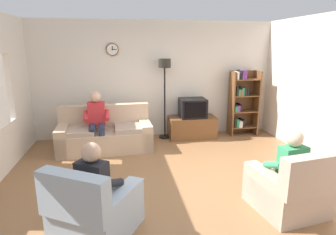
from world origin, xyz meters
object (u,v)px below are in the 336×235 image
at_px(bookshelf, 242,102).
at_px(floor_lamp, 165,77).
at_px(tv_stand, 192,127).
at_px(couch, 105,135).
at_px(armchair_near_window, 95,211).
at_px(armchair_near_bookshelf, 289,190).
at_px(tv, 193,108).
at_px(person_on_couch, 97,119).
at_px(person_in_left_armchair, 98,183).
at_px(person_in_right_armchair, 286,165).

height_order(bookshelf, floor_lamp, floor_lamp).
bearing_deg(tv_stand, couch, -166.53).
height_order(armchair_near_window, armchair_near_bookshelf, same).
distance_m(tv, person_on_couch, 2.22).
xyz_separation_m(armchair_near_bookshelf, person_in_left_armchair, (-2.43, -0.00, 0.32)).
bearing_deg(armchair_near_bookshelf, person_in_left_armchair, -179.96).
distance_m(tv, floor_lamp, 0.98).
xyz_separation_m(tv, person_in_left_armchair, (-1.94, -3.22, -0.12)).
relative_size(tv_stand, armchair_near_window, 0.94).
bearing_deg(person_in_right_armchair, couch, 132.72).
xyz_separation_m(tv_stand, armchair_near_bookshelf, (0.49, -3.24, 0.04)).
height_order(armchair_near_window, person_on_couch, person_on_couch).
height_order(tv, bookshelf, bookshelf).
xyz_separation_m(tv, bookshelf, (1.24, 0.09, 0.09)).
distance_m(armchair_near_window, armchair_near_bookshelf, 2.47).
distance_m(floor_lamp, armchair_near_bookshelf, 3.71).
xyz_separation_m(tv, person_on_couch, (-2.14, -0.56, -0.03)).
bearing_deg(couch, armchair_near_window, -89.78).
xyz_separation_m(person_on_couch, person_in_right_armchair, (2.62, -2.56, -0.09)).
distance_m(couch, armchair_near_window, 2.84).
height_order(tv, armchair_near_window, tv).
bearing_deg(bookshelf, floor_lamp, 179.10).
height_order(tv, armchair_near_bookshelf, tv).
bearing_deg(bookshelf, armchair_near_window, -133.62).
relative_size(bookshelf, armchair_near_window, 1.36).
bearing_deg(armchair_near_bookshelf, couch, 131.95).
distance_m(couch, person_in_right_armchair, 3.65).
relative_size(armchair_near_bookshelf, person_on_couch, 0.80).
distance_m(armchair_near_bookshelf, person_on_couch, 3.76).
bearing_deg(bookshelf, tv_stand, -176.81).
bearing_deg(bookshelf, couch, -170.41).
bearing_deg(armchair_near_bookshelf, person_on_couch, 134.76).
relative_size(person_in_left_armchair, person_in_right_armchair, 1.00).
height_order(floor_lamp, armchair_near_bookshelf, floor_lamp).
relative_size(tv, bookshelf, 0.38).
relative_size(couch, floor_lamp, 1.05).
relative_size(tv_stand, person_in_left_armchair, 0.98).
bearing_deg(tv_stand, bookshelf, 3.19).
height_order(tv, person_on_couch, person_on_couch).
distance_m(tv, armchair_near_window, 3.87).
bearing_deg(armchair_near_window, person_in_right_armchair, 3.88).
relative_size(tv_stand, bookshelf, 0.69).
xyz_separation_m(couch, person_in_right_armchair, (2.47, -2.67, 0.29)).
distance_m(tv_stand, armchair_near_bookshelf, 3.28).
xyz_separation_m(tv_stand, tv, (0.00, -0.02, 0.47)).
bearing_deg(person_on_couch, armchair_near_bookshelf, -45.24).
relative_size(tv, armchair_near_window, 0.51).
distance_m(floor_lamp, person_in_right_armchair, 3.54).
bearing_deg(person_in_right_armchair, tv_stand, 98.53).
height_order(tv_stand, floor_lamp, floor_lamp).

